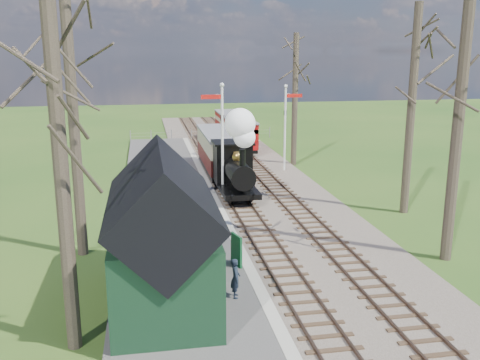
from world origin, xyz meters
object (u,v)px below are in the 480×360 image
object	(u,v)px
semaphore_near	(221,133)
person	(235,278)
station_shed	(163,237)
bench	(191,275)
sign_board	(237,250)
semaphore_far	(286,121)
coach	(221,150)
red_carriage_b	(229,125)
locomotive	(236,159)
red_carriage_a	(240,135)

from	to	relation	value
semaphore_near	person	bearing A→B (deg)	-96.13
station_shed	bench	world-z (taller)	station_shed
sign_board	bench	xyz separation A→B (m)	(-1.81, -1.51, -0.21)
semaphore_far	sign_board	xyz separation A→B (m)	(-5.97, -15.64, -2.57)
semaphore_near	coach	size ratio (longest dim) A/B	0.79
semaphore_far	bench	size ratio (longest dim) A/B	4.01
sign_board	bench	world-z (taller)	sign_board
semaphore_near	person	xyz separation A→B (m)	(-1.31, -12.21, -2.78)
sign_board	red_carriage_b	bearing A→B (deg)	81.51
locomotive	person	size ratio (longest dim) A/B	3.81
semaphore_near	red_carriage_b	world-z (taller)	semaphore_near
semaphore_near	coach	bearing A→B (deg)	82.31
station_shed	red_carriage_a	bearing A→B (deg)	74.57
station_shed	sign_board	size ratio (longest dim) A/B	5.45
station_shed	coach	size ratio (longest dim) A/B	0.80
semaphore_near	locomotive	world-z (taller)	semaphore_near
semaphore_far	person	xyz separation A→B (m)	(-6.45, -18.21, -2.51)
red_carriage_b	red_carriage_a	bearing A→B (deg)	-90.00
semaphore_near	semaphore_far	xyz separation A→B (m)	(5.14, 6.00, -0.27)
station_shed	locomotive	xyz separation A→B (m)	(4.29, 11.63, -0.03)
coach	bench	world-z (taller)	coach
station_shed	coach	xyz separation A→B (m)	(4.30, 17.70, -0.63)
semaphore_near	red_carriage_b	bearing A→B (deg)	79.68
red_carriage_a	sign_board	xyz separation A→B (m)	(-4.20, -22.63, -0.68)
locomotive	red_carriage_b	size ratio (longest dim) A/B	0.99
semaphore_near	bench	world-z (taller)	semaphore_near
coach	red_carriage_b	xyz separation A→B (m)	(2.60, 12.80, -0.18)
person	sign_board	bearing A→B (deg)	-3.60
bench	coach	bearing A→B (deg)	78.56
locomotive	semaphore_near	bearing A→B (deg)	153.71
semaphore_near	red_carriage_a	size ratio (longest dim) A/B	1.26
station_shed	red_carriage_b	xyz separation A→B (m)	(6.90, 30.50, -0.81)
person	red_carriage_a	bearing A→B (deg)	-3.57
semaphore_far	bench	xyz separation A→B (m)	(-7.78, -17.14, -2.78)
red_carriage_b	semaphore_far	bearing A→B (deg)	-81.92
locomotive	red_carriage_a	xyz separation A→B (m)	(2.61, 13.37, -0.79)
station_shed	red_carriage_a	distance (m)	25.94
red_carriage_b	sign_board	bearing A→B (deg)	-98.49
sign_board	bench	bearing A→B (deg)	-140.20
bench	red_carriage_b	bearing A→B (deg)	78.54
semaphore_far	sign_board	size ratio (longest dim) A/B	4.95
semaphore_far	locomotive	distance (m)	7.82
semaphore_far	red_carriage_a	distance (m)	7.46
person	red_carriage_b	bearing A→B (deg)	-1.71
coach	bench	bearing A→B (deg)	-101.44
locomotive	bench	bearing A→B (deg)	-107.51
station_shed	bench	distance (m)	2.10
station_shed	semaphore_near	world-z (taller)	semaphore_near
coach	person	bearing A→B (deg)	-96.63
coach	person	xyz separation A→B (m)	(-2.08, -17.91, -0.79)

